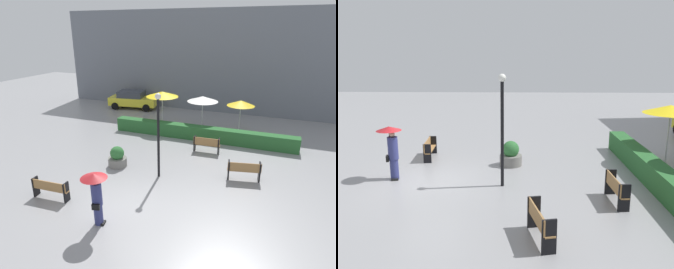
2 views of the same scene
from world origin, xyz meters
The scene contains 13 objects.
ground_plane centered at (0.00, 0.00, 0.00)m, with size 60.00×60.00×0.00m, color gray.
bench_back_row centered at (1.76, 6.57, 0.51)m, with size 1.53×0.44×0.89m.
bench_far_right centered at (4.23, 3.94, 0.54)m, with size 1.57×0.67×0.93m.
bench_near_left centered at (-3.05, -0.66, 0.50)m, with size 1.67×0.44×0.85m.
pedestrian_with_umbrella centered at (-0.21, -1.39, 1.33)m, with size 0.94×0.94×2.09m.
planter_pot centered at (-2.07, 3.10, 0.46)m, with size 0.96×0.96×1.08m.
lamp_post centered at (0.37, 2.83, 2.49)m, with size 0.28×0.28×4.08m.
patio_umbrella_yellow centered at (-2.34, 9.83, 2.44)m, with size 2.26×2.26×2.62m.
patio_umbrella_white centered at (0.55, 9.95, 2.32)m, with size 2.08×2.08×2.50m.
patio_umbrella_yellow_far centered at (3.01, 10.46, 2.13)m, with size 1.82×1.82×2.31m.
hedge_strip centered at (0.89, 8.40, 0.44)m, with size 11.79×0.70×0.88m, color #28602D.
building_facade centered at (0.00, 16.00, 4.15)m, with size 28.00×1.20×8.30m, color slate.
parked_car centered at (-6.88, 13.92, 0.82)m, with size 4.41×2.46×1.57m.
Camera 1 is at (5.44, -8.82, 6.74)m, focal length 31.38 mm.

